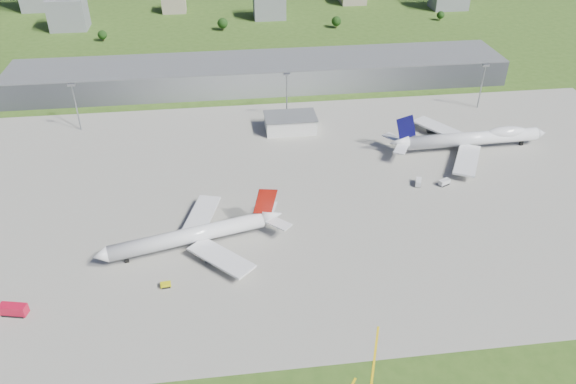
{
  "coord_description": "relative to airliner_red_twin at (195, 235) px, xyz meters",
  "views": [
    {
      "loc": [
        -25.15,
        -164.35,
        134.09
      ],
      "look_at": [
        -0.63,
        26.85,
        9.0
      ],
      "focal_mm": 35.0,
      "sensor_mm": 36.0,
      "label": 1
    }
  ],
  "objects": [
    {
      "name": "mast_east",
      "position": [
        158.4,
        107.69,
        12.43
      ],
      "size": [
        3.5,
        2.0,
        25.9
      ],
      "color": "gray",
      "rests_on": "ground"
    },
    {
      "name": "tree_e",
      "position": [
        108.4,
        267.69,
        0.23
      ],
      "size": [
        7.65,
        7.65,
        9.35
      ],
      "color": "#382314",
      "rests_on": "ground"
    },
    {
      "name": "terminal",
      "position": [
        38.4,
        157.69,
        2.22
      ],
      "size": [
        300.0,
        42.0,
        15.0
      ],
      "primitive_type": "cube",
      "color": "gray",
      "rests_on": "ground"
    },
    {
      "name": "fire_truck",
      "position": [
        -58.89,
        -28.6,
        -3.33
      ],
      "size": [
        9.41,
        5.23,
        3.91
      ],
      "rotation": [
        0.0,
        0.0,
        -0.22
      ],
      "color": "red",
      "rests_on": "ground"
    },
    {
      "name": "bldg_c",
      "position": [
        58.4,
        302.69,
        5.72
      ],
      "size": [
        26.0,
        20.0,
        22.0
      ],
      "primitive_type": "cube",
      "color": "slate",
      "rests_on": "ground"
    },
    {
      "name": "ground",
      "position": [
        38.4,
        142.69,
        -5.28
      ],
      "size": [
        1400.0,
        1400.0,
        0.0
      ],
      "primitive_type": "plane",
      "color": "#35551A",
      "rests_on": "ground"
    },
    {
      "name": "van_white_near",
      "position": [
        98.09,
        31.56,
        -3.91
      ],
      "size": [
        4.15,
        5.87,
        2.72
      ],
      "rotation": [
        0.0,
        0.0,
        1.2
      ],
      "color": "silver",
      "rests_on": "ground"
    },
    {
      "name": "airliner_red_twin",
      "position": [
        0.0,
        0.0,
        0.0
      ],
      "size": [
        71.32,
        54.64,
        19.81
      ],
      "rotation": [
        0.0,
        0.0,
        3.39
      ],
      "color": "silver",
      "rests_on": "ground"
    },
    {
      "name": "tug_yellow",
      "position": [
        -10.35,
        -21.66,
        -4.35
      ],
      "size": [
        3.74,
        2.43,
        1.77
      ],
      "rotation": [
        0.0,
        0.0,
        0.1
      ],
      "color": "#D2CA0C",
      "rests_on": "ground"
    },
    {
      "name": "airliner_blue_quad",
      "position": [
        134.69,
        60.72,
        0.61
      ],
      "size": [
        81.07,
        63.64,
        21.19
      ],
      "rotation": [
        0.0,
        0.0,
        0.03
      ],
      "color": "silver",
      "rests_on": "ground"
    },
    {
      "name": "mast_center",
      "position": [
        48.4,
        107.69,
        12.43
      ],
      "size": [
        3.5,
        2.0,
        25.9
      ],
      "color": "gray",
      "rests_on": "ground"
    },
    {
      "name": "tree_far_e",
      "position": [
        198.4,
        277.69,
        -0.74
      ],
      "size": [
        6.3,
        6.3,
        7.7
      ],
      "color": "#382314",
      "rests_on": "ground"
    },
    {
      "name": "van_white_far",
      "position": [
        109.64,
        30.11,
        -3.95
      ],
      "size": [
        5.67,
        4.37,
        2.64
      ],
      "rotation": [
        0.0,
        0.0,
        0.44
      ],
      "color": "silver",
      "rests_on": "ground"
    },
    {
      "name": "tree_c",
      "position": [
        18.4,
        272.69,
        0.56
      ],
      "size": [
        8.1,
        8.1,
        9.9
      ],
      "color": "#382314",
      "rests_on": "ground"
    },
    {
      "name": "mast_west",
      "position": [
        -61.6,
        107.69,
        12.43
      ],
      "size": [
        3.5,
        2.0,
        25.9
      ],
      "color": "gray",
      "rests_on": "ground"
    },
    {
      "name": "ops_building",
      "position": [
        48.4,
        92.69,
        -1.28
      ],
      "size": [
        26.0,
        16.0,
        8.0
      ],
      "primitive_type": "cube",
      "color": "silver",
      "rests_on": "ground"
    },
    {
      "name": "bldg_w",
      "position": [
        -101.6,
        292.69,
        6.72
      ],
      "size": [
        28.0,
        22.0,
        24.0
      ],
      "primitive_type": "cube",
      "color": "slate",
      "rests_on": "ground"
    },
    {
      "name": "apron",
      "position": [
        48.4,
        32.69,
        -5.24
      ],
      "size": [
        360.0,
        190.0,
        0.08
      ],
      "primitive_type": "cube",
      "color": "gray",
      "rests_on": "ground"
    },
    {
      "name": "tree_w",
      "position": [
        -71.6,
        257.69,
        -0.42
      ],
      "size": [
        6.75,
        6.75,
        8.25
      ],
      "color": "#382314",
      "rests_on": "ground"
    },
    {
      "name": "bldg_cw",
      "position": [
        -21.6,
        332.69,
        1.72
      ],
      "size": [
        20.0,
        18.0,
        14.0
      ],
      "primitive_type": "cube",
      "color": "gray",
      "rests_on": "ground"
    }
  ]
}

